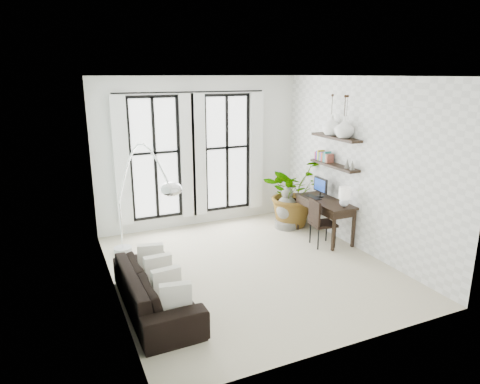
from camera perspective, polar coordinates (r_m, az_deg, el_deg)
floor at (r=7.53m, az=1.34°, el=-9.97°), size 5.00×5.00×0.00m
ceiling at (r=6.80m, az=1.52°, el=15.18°), size 5.00×5.00×0.00m
wall_left at (r=6.38m, az=-17.12°, el=-0.07°), size 0.00×5.00×5.00m
wall_right at (r=8.20m, az=15.78°, el=3.39°), size 0.00×5.00×5.00m
wall_back at (r=9.26m, az=-5.30°, el=5.25°), size 4.50×0.00×4.50m
windows at (r=9.14m, az=-6.33°, el=4.83°), size 3.26×0.13×2.65m
wall_shelves at (r=8.59m, az=12.36°, el=5.02°), size 0.25×1.30×0.60m
sofa at (r=6.29m, az=-11.18°, el=-12.55°), size 0.86×2.13×0.62m
throw_pillows at (r=6.22m, az=-10.36°, el=-10.85°), size 0.40×1.52×0.40m
plant at (r=9.39m, az=7.04°, el=0.04°), size 1.71×1.62×1.50m
desk at (r=8.66m, az=11.44°, el=-1.56°), size 0.57×1.36×1.19m
desk_chair at (r=8.36m, az=10.52°, el=-3.66°), size 0.50×0.50×0.93m
arc_lamp at (r=6.87m, az=-13.19°, el=2.55°), size 0.72×2.51×2.23m
buddha at (r=9.28m, az=6.25°, el=-2.49°), size 0.51×0.51×0.92m
vase_a at (r=8.28m, az=13.76°, el=8.33°), size 0.37×0.37×0.38m
vase_b at (r=8.60m, az=12.13°, el=8.68°), size 0.37×0.37×0.38m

